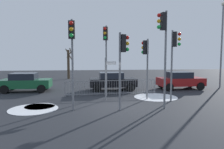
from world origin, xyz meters
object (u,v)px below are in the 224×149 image
Objects in this scene: traffic_light_rear_left at (163,38)px; car_red_near at (180,80)px; traffic_light_rear_right at (146,55)px; bare_tree_left at (69,63)px; traffic_light_foreground_left at (123,54)px; direction_sign_post at (107,76)px; traffic_light_foreground_right at (174,50)px; street_lamp at (222,36)px; car_green_trailing at (26,82)px; traffic_light_mid_right at (72,44)px; car_black_mid at (112,81)px; traffic_light_mid_left at (106,45)px.

traffic_light_rear_left is 8.02m from car_red_near.
traffic_light_rear_right is 14.33m from bare_tree_left.
traffic_light_foreground_left is 16.25m from bare_tree_left.
traffic_light_rear_left is 4.34m from direction_sign_post.
traffic_light_rear_left is 1.90× the size of direction_sign_post.
traffic_light_foreground_right is 8.32m from street_lamp.
traffic_light_mid_right is at bearing -56.81° from car_green_trailing.
traffic_light_rear_right is 9.09m from street_lamp.
traffic_light_rear_left is 1.35× the size of car_black_mid.
car_black_mid is at bearing -64.14° from bare_tree_left.
traffic_light_mid_left is at bearing -117.90° from traffic_light_mid_right.
traffic_light_mid_left is at bearing -106.63° from car_black_mid.
direction_sign_post is (-2.59, -0.24, -1.34)m from traffic_light_rear_right.
traffic_light_rear_left is at bearing -8.13° from traffic_light_foreground_right.
car_red_near is at bearing -178.03° from traffic_light_foreground_right.
traffic_light_mid_right is at bearing -146.08° from car_red_near.
car_green_trailing is at bearing -105.55° from bare_tree_left.
street_lamp reaches higher than traffic_light_mid_right.
car_black_mid is (-5.79, 0.09, 0.00)m from car_red_near.
traffic_light_mid_left reaches higher than traffic_light_foreground_left.
car_black_mid is (-1.77, 3.79, -2.11)m from traffic_light_rear_right.
car_green_trailing is (-4.18, 6.41, -2.67)m from traffic_light_mid_right.
traffic_light_rear_left reaches higher than traffic_light_foreground_left.
street_lamp is 1.99× the size of bare_tree_left.
traffic_light_rear_left is 4.58m from traffic_light_mid_left.
traffic_light_mid_left is at bearing -163.28° from street_lamp.
traffic_light_foreground_left is 0.54× the size of street_lamp.
traffic_light_rear_left is at bearing -67.68° from bare_tree_left.
traffic_light_mid_left is at bearing 174.01° from traffic_light_foreground_left.
traffic_light_rear_left is 1.10× the size of traffic_light_mid_right.
street_lamp reaches higher than car_red_near.
traffic_light_rear_right reaches higher than car_red_near.
direction_sign_post is 13.61m from bare_tree_left.
traffic_light_foreground_right is (1.52, -1.01, 0.34)m from traffic_light_rear_right.
traffic_light_mid_left reaches higher than car_green_trailing.
car_green_trailing is at bearing 45.94° from traffic_light_rear_left.
traffic_light_foreground_left is 6.92m from car_black_mid.
car_red_near is at bearing -173.79° from street_lamp.
car_red_near is 5.44m from street_lamp.
direction_sign_post is (-2.80, 2.44, -2.24)m from traffic_light_rear_left.
traffic_light_mid_right is 14.22m from street_lamp.
traffic_light_foreground_right is 1.15× the size of car_green_trailing.
car_black_mid is (2.77, 6.42, -2.67)m from traffic_light_mid_right.
traffic_light_foreground_right is 4.51m from direction_sign_post.
traffic_light_rear_right is 0.80× the size of traffic_light_mid_left.
traffic_light_rear_left is 2.34m from traffic_light_foreground_left.
traffic_light_rear_right is at bearing -23.37° from car_green_trailing.
traffic_light_rear_right is at bearing -66.25° from car_black_mid.
car_black_mid is at bearing 57.21° from direction_sign_post.
traffic_light_mid_right is 1.07× the size of traffic_light_foreground_right.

